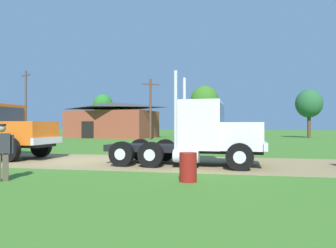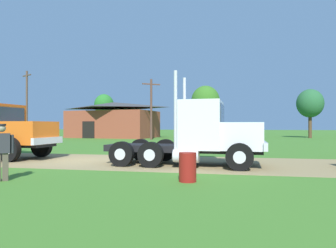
{
  "view_description": "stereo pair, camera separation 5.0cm",
  "coord_description": "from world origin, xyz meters",
  "px_view_note": "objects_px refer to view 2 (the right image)",
  "views": [
    {
      "loc": [
        6.76,
        -13.27,
        1.69
      ],
      "look_at": [
        4.37,
        -0.85,
        1.74
      ],
      "focal_mm": 31.99,
      "sensor_mm": 36.0,
      "label": 1
    },
    {
      "loc": [
        6.81,
        -13.26,
        1.69
      ],
      "look_at": [
        4.37,
        -0.85,
        1.74
      ],
      "focal_mm": 31.99,
      "sensor_mm": 36.0,
      "label": 2
    }
  ],
  "objects_px": {
    "shed_building": "(113,120)",
    "utility_pole_far": "(151,107)",
    "visitor_by_barrel": "(2,150)",
    "steel_barrel": "(188,167)",
    "utility_pole_near": "(27,102)",
    "truck_foreground_white": "(204,135)"
  },
  "relations": [
    {
      "from": "shed_building",
      "to": "utility_pole_far",
      "type": "distance_m",
      "value": 8.59
    },
    {
      "from": "steel_barrel",
      "to": "shed_building",
      "type": "bearing_deg",
      "value": 115.26
    },
    {
      "from": "visitor_by_barrel",
      "to": "utility_pole_near",
      "type": "distance_m",
      "value": 34.23
    },
    {
      "from": "truck_foreground_white",
      "to": "visitor_by_barrel",
      "type": "distance_m",
      "value": 7.45
    },
    {
      "from": "shed_building",
      "to": "utility_pole_near",
      "type": "distance_m",
      "value": 11.72
    },
    {
      "from": "visitor_by_barrel",
      "to": "steel_barrel",
      "type": "height_order",
      "value": "visitor_by_barrel"
    },
    {
      "from": "visitor_by_barrel",
      "to": "utility_pole_far",
      "type": "relative_size",
      "value": 0.24
    },
    {
      "from": "visitor_by_barrel",
      "to": "shed_building",
      "type": "bearing_deg",
      "value": 105.59
    },
    {
      "from": "truck_foreground_white",
      "to": "shed_building",
      "type": "xyz_separation_m",
      "value": [
        -14.48,
        26.51,
        1.07
      ]
    },
    {
      "from": "shed_building",
      "to": "utility_pole_far",
      "type": "xyz_separation_m",
      "value": [
        6.73,
        -5.14,
        1.45
      ]
    },
    {
      "from": "visitor_by_barrel",
      "to": "steel_barrel",
      "type": "relative_size",
      "value": 1.98
    },
    {
      "from": "visitor_by_barrel",
      "to": "shed_building",
      "type": "xyz_separation_m",
      "value": [
        -8.71,
        31.22,
        1.4
      ]
    },
    {
      "from": "utility_pole_near",
      "to": "utility_pole_far",
      "type": "bearing_deg",
      "value": -5.46
    },
    {
      "from": "visitor_by_barrel",
      "to": "steel_barrel",
      "type": "xyz_separation_m",
      "value": [
        5.56,
        0.98,
        -0.52
      ]
    },
    {
      "from": "utility_pole_near",
      "to": "visitor_by_barrel",
      "type": "bearing_deg",
      "value": -54.72
    },
    {
      "from": "truck_foreground_white",
      "to": "steel_barrel",
      "type": "height_order",
      "value": "truck_foreground_white"
    },
    {
      "from": "visitor_by_barrel",
      "to": "utility_pole_near",
      "type": "height_order",
      "value": "utility_pole_near"
    },
    {
      "from": "steel_barrel",
      "to": "shed_building",
      "type": "distance_m",
      "value": 33.5
    },
    {
      "from": "shed_building",
      "to": "utility_pole_near",
      "type": "height_order",
      "value": "utility_pole_near"
    },
    {
      "from": "steel_barrel",
      "to": "shed_building",
      "type": "xyz_separation_m",
      "value": [
        -14.27,
        30.24,
        1.91
      ]
    },
    {
      "from": "shed_building",
      "to": "utility_pole_near",
      "type": "xyz_separation_m",
      "value": [
        -10.93,
        -3.46,
        2.4
      ]
    },
    {
      "from": "shed_building",
      "to": "utility_pole_far",
      "type": "bearing_deg",
      "value": -37.4
    }
  ]
}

